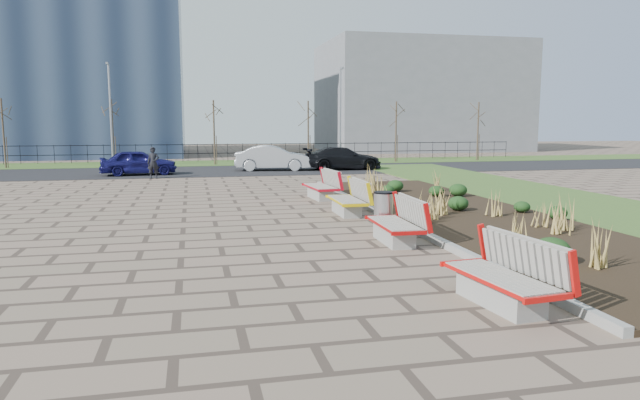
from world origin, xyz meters
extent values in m
plane|color=#6F5B4C|center=(0.00, 0.00, 0.00)|extent=(120.00, 120.00, 0.00)
cube|color=black|center=(6.25, 5.00, 0.05)|extent=(4.50, 18.00, 0.10)
cube|color=gray|center=(3.92, 5.00, 0.07)|extent=(0.16, 18.00, 0.15)
cube|color=#33511E|center=(11.00, 5.00, 0.02)|extent=(5.00, 38.00, 0.04)
cube|color=#33511E|center=(0.00, 28.00, 0.02)|extent=(80.00, 5.00, 0.04)
cube|color=black|center=(0.00, 22.00, 0.01)|extent=(80.00, 7.00, 0.02)
cylinder|color=#B2B2B7|center=(3.22, 3.45, 0.49)|extent=(0.47, 0.47, 0.98)
imported|color=black|center=(-3.20, 18.42, 0.76)|extent=(0.59, 0.42, 1.52)
imported|color=#12124F|center=(-4.06, 20.42, 0.66)|extent=(3.90, 1.91, 1.28)
imported|color=#9D9FA4|center=(3.00, 21.64, 0.71)|extent=(4.34, 1.99, 1.38)
imported|color=black|center=(6.93, 21.31, 0.66)|extent=(4.41, 1.85, 1.27)
cube|color=slate|center=(20.00, 42.00, 5.00)|extent=(18.00, 12.00, 10.00)
camera|label=1|loc=(-1.39, -9.86, 2.72)|focal=32.00mm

